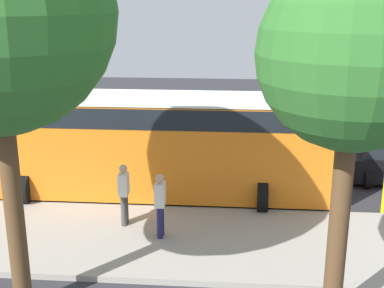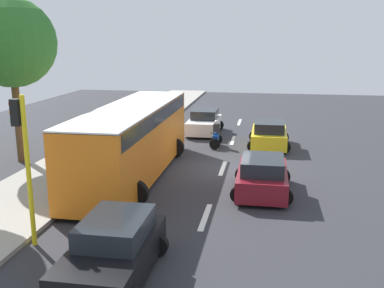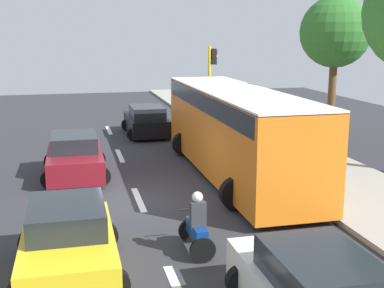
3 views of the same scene
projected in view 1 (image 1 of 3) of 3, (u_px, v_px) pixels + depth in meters
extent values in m
cube|color=#2D2D33|center=(116.00, 158.00, 19.91)|extent=(40.00, 60.00, 0.10)
cube|color=#9E998E|center=(56.00, 236.00, 13.18)|extent=(4.00, 60.00, 0.15)
cube|color=white|center=(116.00, 157.00, 19.89)|extent=(0.20, 2.40, 0.01)
cube|color=white|center=(270.00, 161.00, 19.41)|extent=(0.20, 2.40, 0.01)
cube|color=maroon|center=(199.00, 132.00, 21.28)|extent=(1.91, 3.87, 0.80)
cube|color=#1E2328|center=(206.00, 117.00, 21.07)|extent=(1.61, 2.17, 0.56)
cylinder|color=black|center=(166.00, 143.00, 20.64)|extent=(0.64, 0.22, 0.64)
cylinder|color=black|center=(171.00, 132.00, 22.26)|extent=(0.64, 0.22, 0.64)
cylinder|color=black|center=(229.00, 144.00, 20.44)|extent=(0.64, 0.22, 0.64)
cylinder|color=black|center=(229.00, 133.00, 22.06)|extent=(0.64, 0.22, 0.64)
cube|color=yellow|center=(21.00, 127.00, 22.14)|extent=(1.91, 3.81, 0.80)
cube|color=#1E2328|center=(27.00, 112.00, 21.92)|extent=(1.60, 2.13, 0.56)
cylinder|color=black|center=(3.00, 127.00, 23.11)|extent=(0.64, 0.22, 0.64)
cylinder|color=black|center=(43.00, 138.00, 21.30)|extent=(0.64, 0.22, 0.64)
cylinder|color=black|center=(56.00, 128.00, 22.92)|extent=(0.64, 0.22, 0.64)
cylinder|color=black|center=(356.00, 163.00, 18.17)|extent=(0.64, 0.22, 0.64)
cylinder|color=black|center=(367.00, 179.00, 16.57)|extent=(0.64, 0.22, 0.64)
cube|color=orange|center=(148.00, 145.00, 15.66)|extent=(2.50, 11.00, 2.90)
cube|color=black|center=(147.00, 110.00, 15.35)|extent=(2.52, 10.56, 0.60)
cube|color=white|center=(146.00, 98.00, 15.25)|extent=(2.50, 11.00, 0.08)
cylinder|color=black|center=(259.00, 171.00, 16.76)|extent=(1.00, 0.30, 1.00)
cylinder|color=black|center=(262.00, 196.00, 14.65)|extent=(1.00, 0.30, 1.00)
cylinder|color=black|center=(53.00, 165.00, 17.32)|extent=(1.00, 0.30, 1.00)
cylinder|color=black|center=(27.00, 189.00, 15.21)|extent=(1.00, 0.30, 1.00)
cylinder|color=black|center=(19.00, 153.00, 19.31)|extent=(0.60, 0.10, 0.60)
cube|color=navy|center=(2.00, 147.00, 19.29)|extent=(0.28, 1.10, 0.36)
sphere|color=navy|center=(7.00, 142.00, 19.23)|extent=(0.32, 0.32, 0.32)
cylinder|color=black|center=(15.00, 138.00, 19.15)|extent=(0.55, 0.04, 0.04)
cylinder|color=#3F3F3F|center=(125.00, 208.00, 13.67)|extent=(0.16, 0.16, 0.85)
cylinder|color=#3F3F3F|center=(124.00, 211.00, 13.48)|extent=(0.16, 0.16, 0.85)
cube|color=silver|center=(124.00, 184.00, 13.37)|extent=(0.40, 0.24, 0.60)
sphere|color=tan|center=(123.00, 169.00, 13.25)|extent=(0.22, 0.22, 0.22)
cylinder|color=#1E1E4C|center=(161.00, 219.00, 12.97)|extent=(0.16, 0.16, 0.85)
cylinder|color=#1E1E4C|center=(160.00, 223.00, 12.78)|extent=(0.16, 0.16, 0.85)
cube|color=silver|center=(160.00, 194.00, 12.67)|extent=(0.40, 0.24, 0.60)
sphere|color=tan|center=(160.00, 178.00, 12.55)|extent=(0.22, 0.22, 0.22)
cylinder|color=brown|center=(14.00, 210.00, 9.60)|extent=(0.36, 0.36, 4.33)
cylinder|color=brown|center=(338.00, 229.00, 9.18)|extent=(0.36, 0.36, 4.03)
sphere|color=#2D6B28|center=(354.00, 54.00, 8.29)|extent=(3.26, 3.26, 3.26)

